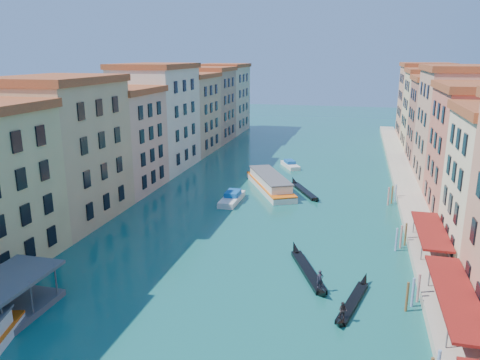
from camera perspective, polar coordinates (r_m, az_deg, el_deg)
The scene contains 11 objects.
left_bank_palazzos at distance 90.42m, azimuth -11.71°, elevation 6.50°, with size 12.80×128.40×21.00m.
right_bank_palazzos at distance 83.55m, azimuth 25.72°, elevation 4.65°, with size 12.80×128.40×21.00m.
quay at distance 84.28m, azimuth 19.69°, elevation -1.12°, with size 4.00×140.00×1.00m, color #ABA18A.
restaurant_awnings at distance 44.50m, azimuth 24.94°, elevation -12.85°, with size 3.20×44.55×3.12m.
mooring_poles_right at distance 49.86m, azimuth 20.00°, elevation -11.41°, with size 1.44×54.24×3.20m.
vaporetto_far at distance 81.22m, azimuth 3.67°, elevation -0.33°, with size 11.60×17.70×2.65m.
gondola_fore at distance 51.56m, azimuth 8.28°, elevation -10.76°, with size 5.77×12.08×2.53m.
gondola_right at distance 46.39m, azimuth 13.51°, elevation -14.20°, with size 3.39×10.63×2.15m.
gondola_far at distance 80.33m, azimuth 7.78°, elevation -1.21°, with size 6.81×12.06×1.85m.
motorboat_mid at distance 74.49m, azimuth -0.97°, elevation -2.18°, with size 2.54×7.89×1.63m.
motorboat_far at distance 97.74m, azimuth 6.14°, elevation 1.89°, with size 4.93×6.98×1.40m.
Camera 1 is at (13.11, -15.78, 22.82)m, focal length 35.00 mm.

